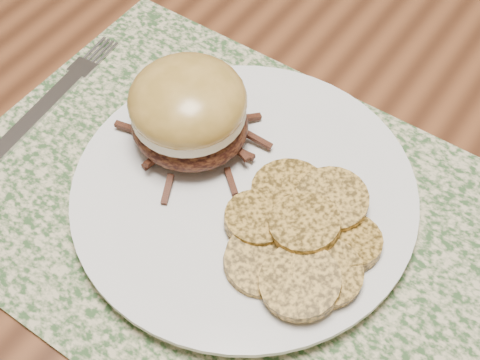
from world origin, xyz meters
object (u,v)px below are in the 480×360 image
at_px(dining_table, 302,286).
at_px(pork_sandwich, 188,111).
at_px(fork, 51,100).
at_px(dinner_plate, 244,194).

bearing_deg(dining_table, pork_sandwich, 172.84).
height_order(dining_table, fork, fork).
distance_m(pork_sandwich, fork, 0.15).
xyz_separation_m(dinner_plate, fork, (-0.21, -0.01, -0.01)).
bearing_deg(fork, dining_table, -2.69).
distance_m(dining_table, dinner_plate, 0.11).
relative_size(dining_table, dinner_plate, 5.77).
height_order(dinner_plate, fork, dinner_plate).
bearing_deg(dining_table, fork, -177.70).
height_order(dinner_plate, pork_sandwich, pork_sandwich).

